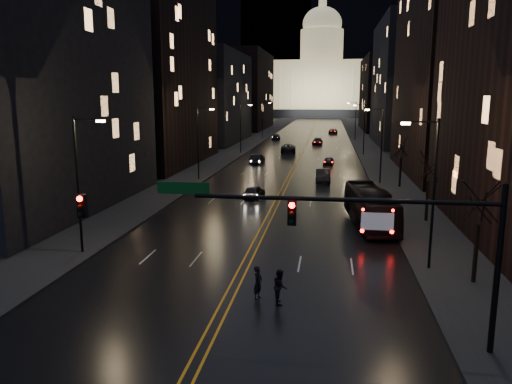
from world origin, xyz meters
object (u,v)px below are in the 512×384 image
at_px(receding_car_a, 323,176).
at_px(pedestrian_a, 258,283).
at_px(pedestrian_b, 280,286).
at_px(traffic_signal, 352,227).
at_px(oncoming_car_b, 257,159).
at_px(oncoming_car_a, 254,192).
at_px(bus, 370,207).

distance_m(receding_car_a, pedestrian_a, 36.24).
distance_m(receding_car_a, pedestrian_b, 36.54).
relative_size(traffic_signal, oncoming_car_b, 3.88).
relative_size(oncoming_car_b, pedestrian_b, 2.52).
distance_m(oncoming_car_a, oncoming_car_b, 26.45).
bearing_deg(oncoming_car_a, traffic_signal, 113.03).
bearing_deg(pedestrian_a, bus, -4.41).
bearing_deg(pedestrian_b, oncoming_car_b, 0.37).
xyz_separation_m(traffic_signal, pedestrian_a, (-4.40, 4.32, -4.23)).
distance_m(bus, receding_car_a, 20.43).
xyz_separation_m(traffic_signal, bus, (2.43, 20.42, -3.60)).
relative_size(traffic_signal, pedestrian_b, 9.79).
distance_m(oncoming_car_b, pedestrian_a, 52.19).
height_order(oncoming_car_b, pedestrian_a, pedestrian_a).
xyz_separation_m(oncoming_car_a, pedestrian_b, (5.18, -25.80, 0.20)).
bearing_deg(oncoming_car_b, oncoming_car_a, 102.13).
bearing_deg(bus, oncoming_car_b, 104.79).
bearing_deg(receding_car_a, oncoming_car_a, -124.45).
height_order(bus, pedestrian_a, bus).
height_order(traffic_signal, oncoming_car_a, traffic_signal).
relative_size(traffic_signal, receding_car_a, 3.55).
bearing_deg(pedestrian_b, receding_car_a, -11.61).
xyz_separation_m(oncoming_car_a, receding_car_a, (6.81, 10.70, 0.12)).
height_order(oncoming_car_b, receding_car_a, receding_car_a).
height_order(traffic_signal, receding_car_a, traffic_signal).
xyz_separation_m(receding_car_a, pedestrian_b, (-1.63, -36.50, 0.08)).
bearing_deg(oncoming_car_a, bus, 146.54).
height_order(bus, oncoming_car_a, bus).
height_order(oncoming_car_b, pedestrian_b, pedestrian_b).
xyz_separation_m(oncoming_car_b, pedestrian_b, (8.63, -52.03, 0.15)).
relative_size(pedestrian_a, pedestrian_b, 0.99).
bearing_deg(oncoming_car_a, oncoming_car_b, -75.25).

